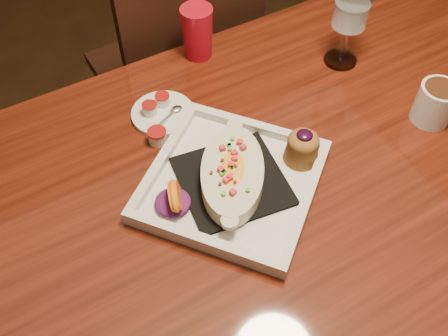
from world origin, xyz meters
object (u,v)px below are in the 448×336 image
table (312,188)px  plate (239,175)px  coffee_mug (437,102)px  red_tumbler (197,33)px  goblet (351,11)px  chair_far (180,72)px  saucer (161,112)px

table → plate: 0.21m
table → plate: plate is taller
coffee_mug → red_tumbler: (-0.32, 0.43, 0.02)m
goblet → red_tumbler: size_ratio=1.55×
chair_far → plate: size_ratio=2.22×
goblet → chair_far: bearing=118.1°
table → goblet: size_ratio=7.87×
goblet → saucer: size_ratio=1.45×
chair_far → red_tumbler: (-0.05, -0.23, 0.30)m
saucer → red_tumbler: red_tumbler is taller
table → chair_far: bearing=90.0°
goblet → red_tumbler: (-0.27, 0.19, -0.07)m
plate → red_tumbler: (0.12, 0.37, 0.04)m
plate → coffee_mug: size_ratio=3.78×
table → red_tumbler: size_ratio=12.23×
chair_far → coffee_mug: chair_far is taller
red_tumbler → goblet: bearing=-34.4°
chair_far → plate: (-0.17, -0.60, 0.27)m
plate → chair_far: bearing=36.3°
chair_far → plate: 0.68m
table → red_tumbler: red_tumbler is taller
plate → goblet: 0.44m
chair_far → coffee_mug: size_ratio=8.39×
chair_far → red_tumbler: 0.38m
red_tumbler → coffee_mug: bearing=-53.4°
coffee_mug → goblet: size_ratio=0.58×
coffee_mug → chair_far: bearing=132.6°
chair_far → plate: bearing=74.4°
saucer → red_tumbler: size_ratio=1.07×
coffee_mug → red_tumbler: bearing=147.1°
table → chair_far: chair_far is taller
plate → red_tumbler: red_tumbler is taller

